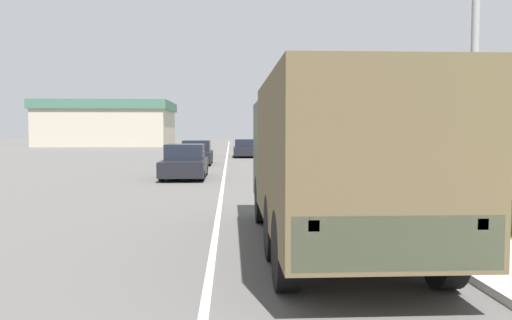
{
  "coord_description": "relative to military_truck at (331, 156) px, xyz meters",
  "views": [
    {
      "loc": [
        0.32,
        -0.0,
        2.1
      ],
      "look_at": [
        0.84,
        10.25,
        1.5
      ],
      "focal_mm": 35.0,
      "sensor_mm": 36.0,
      "label": 1
    }
  ],
  "objects": [
    {
      "name": "car_nearest_ahead",
      "position": [
        -3.8,
        13.48,
        -0.97
      ],
      "size": [
        1.86,
        4.43,
        1.51
      ],
      "color": "black",
      "rests_on": "ground"
    },
    {
      "name": "sidewalk_right",
      "position": [
        2.41,
        31.29,
        -1.59
      ],
      "size": [
        1.8,
        120.0,
        0.12
      ],
      "color": "beige",
      "rests_on": "ground"
    },
    {
      "name": "car_third_ahead",
      "position": [
        -0.62,
        31.22,
        -1.01
      ],
      "size": [
        1.85,
        4.52,
        1.42
      ],
      "color": "black",
      "rests_on": "ground"
    },
    {
      "name": "lane_centre_stripe",
      "position": [
        -2.09,
        31.29,
        -1.65
      ],
      "size": [
        0.12,
        120.0,
        0.0
      ],
      "color": "silver",
      "rests_on": "ground"
    },
    {
      "name": "military_truck",
      "position": [
        0.0,
        0.0,
        0.0
      ],
      "size": [
        2.42,
        7.34,
        2.92
      ],
      "color": "#474C38",
      "rests_on": "ground"
    },
    {
      "name": "grass_strip_right",
      "position": [
        6.81,
        31.29,
        -1.64
      ],
      "size": [
        7.0,
        120.0,
        0.02
      ],
      "color": "#56843D",
      "rests_on": "ground"
    },
    {
      "name": "building_distant",
      "position": [
        -18.81,
        62.11,
        1.44
      ],
      "size": [
        17.54,
        13.63,
        6.12
      ],
      "color": "#B2A893",
      "rests_on": "ground"
    },
    {
      "name": "ground_plane",
      "position": [
        -2.09,
        31.29,
        -1.65
      ],
      "size": [
        180.0,
        180.0,
        0.0
      ],
      "primitive_type": "plane",
      "color": "#565451"
    },
    {
      "name": "car_second_ahead",
      "position": [
        -3.9,
        22.42,
        -0.98
      ],
      "size": [
        1.89,
        4.16,
        1.5
      ],
      "color": "black",
      "rests_on": "ground"
    }
  ]
}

